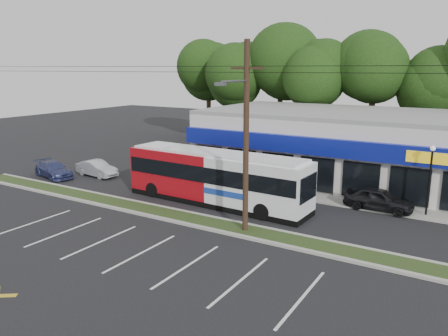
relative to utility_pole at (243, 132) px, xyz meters
name	(u,v)px	position (x,y,z in m)	size (l,w,h in m)	color
ground	(189,227)	(-2.83, -0.93, -5.41)	(120.00, 120.00, 0.00)	black
grass_strip	(199,221)	(-2.83, 0.07, -5.35)	(40.00, 1.60, 0.12)	#263415
curb_south	(190,225)	(-2.83, -0.78, -5.34)	(40.00, 0.25, 0.14)	#9E9E93
curb_north	(207,216)	(-2.83, 0.92, -5.34)	(40.00, 0.25, 0.14)	#9E9E93
sidewalk	(328,199)	(2.17, 8.07, -5.36)	(32.00, 2.20, 0.10)	#9E9E93
strip_mall	(365,146)	(2.67, 14.99, -2.76)	(25.00, 12.55, 5.30)	silver
utility_pole	(243,132)	(0.00, 0.00, 0.00)	(50.00, 2.77, 10.00)	black
lamp_post	(430,173)	(8.17, 7.87, -2.74)	(0.30, 0.30, 4.25)	black
tree_line	(379,70)	(1.17, 25.07, 3.00)	(46.76, 6.76, 11.83)	black
metrobus	(216,176)	(-3.88, 3.57, -3.61)	(12.77, 3.17, 3.41)	maroon
car_dark	(379,199)	(5.48, 7.57, -4.71)	(1.67, 4.15, 1.41)	black
car_silver	(97,168)	(-16.10, 4.74, -4.77)	(1.35, 3.88, 1.28)	#A7A8AF
car_blue	(53,170)	(-18.84, 2.69, -4.80)	(1.73, 4.25, 1.23)	navy
pedestrian_a	(283,189)	(-0.21, 5.94, -4.52)	(0.65, 0.43, 1.79)	silver
pedestrian_b	(291,183)	(-0.31, 7.57, -4.49)	(0.90, 0.70, 1.85)	beige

